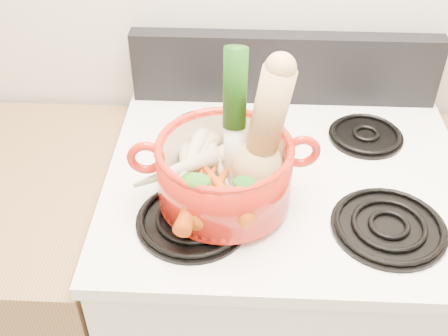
{
  "coord_description": "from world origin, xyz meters",
  "views": [
    {
      "loc": [
        -0.09,
        0.46,
        1.73
      ],
      "look_at": [
        -0.13,
        1.28,
        1.06
      ],
      "focal_mm": 45.0,
      "sensor_mm": 36.0,
      "label": 1
    }
  ],
  "objects_px": {
    "stove_body": "(274,311)",
    "leek": "(235,117)",
    "dutch_oven": "(224,172)",
    "squash": "(268,129)"
  },
  "relations": [
    {
      "from": "stove_body",
      "to": "dutch_oven",
      "type": "relative_size",
      "value": 3.5
    },
    {
      "from": "dutch_oven",
      "to": "squash",
      "type": "relative_size",
      "value": 1.0
    },
    {
      "from": "stove_body",
      "to": "dutch_oven",
      "type": "bearing_deg",
      "value": -141.74
    },
    {
      "from": "leek",
      "to": "stove_body",
      "type": "bearing_deg",
      "value": 34.96
    },
    {
      "from": "stove_body",
      "to": "leek",
      "type": "bearing_deg",
      "value": -149.4
    },
    {
      "from": "squash",
      "to": "dutch_oven",
      "type": "bearing_deg",
      "value": -152.54
    },
    {
      "from": "stove_body",
      "to": "leek",
      "type": "xyz_separation_m",
      "value": [
        -0.11,
        -0.07,
        0.68
      ]
    },
    {
      "from": "dutch_oven",
      "to": "leek",
      "type": "bearing_deg",
      "value": 58.12
    },
    {
      "from": "dutch_oven",
      "to": "leek",
      "type": "height_order",
      "value": "leek"
    },
    {
      "from": "dutch_oven",
      "to": "squash",
      "type": "height_order",
      "value": "squash"
    }
  ]
}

